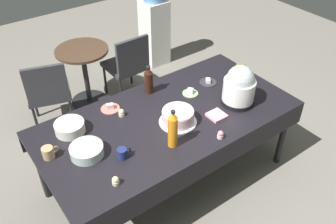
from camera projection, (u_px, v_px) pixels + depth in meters
name	position (u px, v px, depth m)	size (l,w,h in m)	color
ground	(168.00, 177.00, 3.51)	(9.00, 9.00, 0.00)	slate
potluck_table	(168.00, 122.00, 3.08)	(2.20, 1.10, 0.75)	black
frosted_layer_cake	(178.00, 117.00, 2.95)	(0.31, 0.31, 0.12)	silver
slow_cooker	(239.00, 86.00, 3.10)	(0.29, 0.29, 0.37)	black
glass_salad_bowl	(87.00, 151.00, 2.67)	(0.25, 0.25, 0.08)	#B2C6BC
ceramic_snack_bowl	(70.00, 127.00, 2.87)	(0.24, 0.24, 0.09)	silver
dessert_plate_coral	(110.00, 108.00, 3.12)	(0.16, 0.16, 0.05)	#E07266
dessert_plate_sage	(190.00, 92.00, 3.31)	(0.15, 0.15, 0.06)	#8CA87F
dessert_plate_charcoal	(208.00, 82.00, 3.45)	(0.16, 0.16, 0.04)	#2D2D33
cupcake_mint	(220.00, 135.00, 2.82)	(0.05, 0.05, 0.07)	beige
cupcake_rose	(121.00, 113.00, 3.04)	(0.05, 0.05, 0.07)	beige
cupcake_vanilla	(116.00, 181.00, 2.44)	(0.05, 0.05, 0.07)	beige
soda_bottle_orange_juice	(173.00, 130.00, 2.68)	(0.08, 0.08, 0.33)	orange
soda_bottle_cola	(149.00, 80.00, 3.26)	(0.08, 0.08, 0.27)	#33190F
coffee_mug_tan	(48.00, 153.00, 2.64)	(0.13, 0.09, 0.09)	tan
coffee_mug_navy	(122.00, 153.00, 2.64)	(0.11, 0.07, 0.08)	navy
coffee_mug_olive	(240.00, 69.00, 3.56)	(0.13, 0.08, 0.10)	olive
paper_napkin_stack	(217.00, 115.00, 3.04)	(0.14, 0.14, 0.02)	pink
maroon_chair_left	(48.00, 91.00, 3.81)	(0.55, 0.55, 0.85)	#333338
maroon_chair_right	(128.00, 63.00, 4.26)	(0.45, 0.45, 0.85)	#333338
round_cafe_table	(84.00, 66.00, 4.19)	(0.60, 0.60, 0.72)	#473323
water_cooler	(154.00, 23.00, 4.92)	(0.32, 0.32, 1.24)	silver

